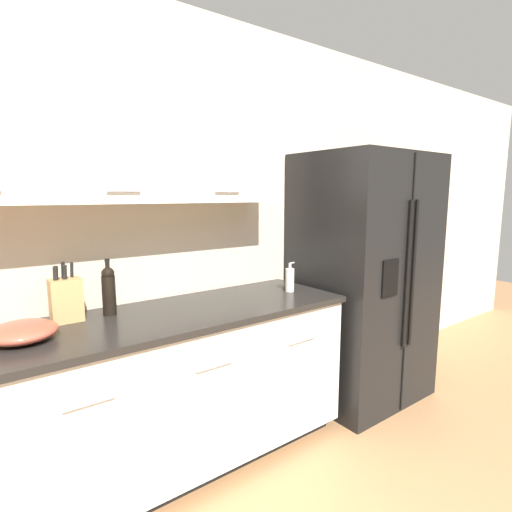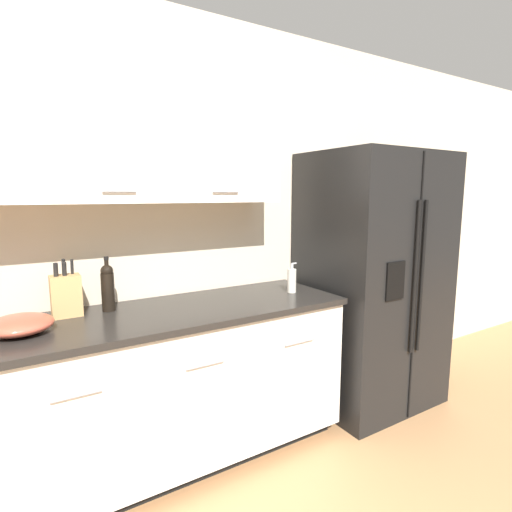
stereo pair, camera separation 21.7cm
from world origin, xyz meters
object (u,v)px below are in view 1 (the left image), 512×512
at_px(wine_bottle, 109,290).
at_px(mixing_bowl, 22,332).
at_px(soap_dispenser, 290,279).
at_px(refrigerator, 363,278).
at_px(knife_block, 66,299).

relative_size(wine_bottle, mixing_bowl, 1.04).
xyz_separation_m(soap_dispenser, mixing_bowl, (-1.50, 0.02, -0.04)).
height_order(refrigerator, soap_dispenser, refrigerator).
bearing_deg(knife_block, mixing_bowl, -140.51).
xyz_separation_m(refrigerator, knife_block, (-1.99, 0.22, 0.11)).
bearing_deg(knife_block, soap_dispenser, -8.74).
distance_m(refrigerator, knife_block, 2.01).
xyz_separation_m(refrigerator, mixing_bowl, (-2.20, 0.05, 0.04)).
height_order(refrigerator, knife_block, refrigerator).
bearing_deg(wine_bottle, mixing_bowl, -158.74).
distance_m(refrigerator, mixing_bowl, 2.21).
xyz_separation_m(refrigerator, wine_bottle, (-1.79, 0.21, 0.13)).
relative_size(soap_dispenser, mixing_bowl, 0.67).
xyz_separation_m(knife_block, mixing_bowl, (-0.21, -0.18, -0.07)).
bearing_deg(knife_block, wine_bottle, -3.89).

